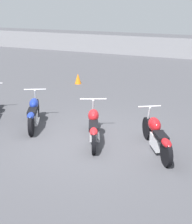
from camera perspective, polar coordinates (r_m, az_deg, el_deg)
ground_plane at (r=8.23m, az=-1.66°, el=-5.54°), size 60.00×60.00×0.00m
fence_back at (r=21.16m, az=14.95°, el=11.16°), size 40.00×0.04×1.29m
motorcycle_slot_1 at (r=9.27m, az=-11.33°, el=-0.17°), size 1.07×1.79×0.98m
motorcycle_slot_2 at (r=8.14m, az=-0.45°, el=-2.63°), size 1.08×1.94×0.97m
motorcycle_slot_3 at (r=7.74m, az=11.04°, el=-4.25°), size 1.19×1.84×0.96m
traffic_cone_near at (r=14.07m, az=-3.31°, el=6.12°), size 0.29×0.29×0.47m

